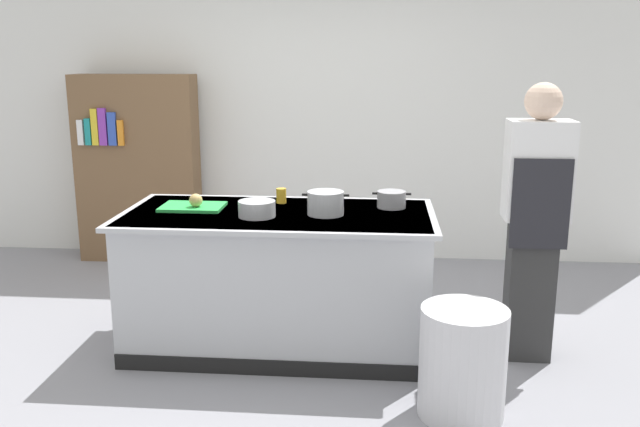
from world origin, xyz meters
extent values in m
plane|color=gray|center=(0.00, 0.00, 0.00)|extent=(10.00, 10.00, 0.00)
cube|color=white|center=(0.00, 2.10, 1.50)|extent=(6.40, 0.12, 3.00)
cube|color=#B7BABF|center=(0.00, 0.00, 0.45)|extent=(1.90, 0.90, 0.90)
cube|color=#B7BABF|center=(0.00, 0.00, 0.89)|extent=(1.98, 0.98, 0.03)
cube|color=black|center=(0.00, -0.46, 0.05)|extent=(1.90, 0.01, 0.10)
cube|color=green|center=(-0.57, 0.06, 0.91)|extent=(0.40, 0.28, 0.02)
sphere|color=tan|center=(-0.54, 0.02, 0.96)|extent=(0.09, 0.09, 0.09)
cylinder|color=#B7BABF|center=(0.31, -0.03, 0.97)|extent=(0.23, 0.23, 0.15)
cube|color=black|center=(0.18, -0.03, 1.03)|extent=(0.04, 0.02, 0.01)
cube|color=black|center=(0.43, -0.03, 1.03)|extent=(0.04, 0.02, 0.01)
cylinder|color=#99999E|center=(0.72, 0.20, 0.95)|extent=(0.19, 0.19, 0.11)
cube|color=black|center=(0.61, 0.20, 0.99)|extent=(0.04, 0.02, 0.01)
cube|color=black|center=(0.83, 0.20, 0.99)|extent=(0.04, 0.02, 0.01)
cylinder|color=#B7BABF|center=(-0.11, -0.12, 0.95)|extent=(0.23, 0.23, 0.10)
cylinder|color=yellow|center=(-0.02, 0.27, 0.95)|extent=(0.07, 0.07, 0.10)
cylinder|color=silver|center=(1.09, -0.80, 0.30)|extent=(0.46, 0.46, 0.60)
cube|color=#2F2F2F|center=(1.58, -0.04, 0.45)|extent=(0.28, 0.20, 0.90)
cube|color=white|center=(1.58, -0.04, 1.20)|extent=(0.38, 0.24, 0.60)
sphere|color=beige|center=(1.58, -0.04, 1.61)|extent=(0.22, 0.22, 0.22)
cube|color=#232328|center=(1.58, -0.17, 1.02)|extent=(0.34, 0.02, 0.54)
cube|color=brown|center=(-1.56, 1.80, 0.85)|extent=(1.10, 0.28, 1.70)
cube|color=white|center=(-2.00, 1.64, 1.20)|extent=(0.05, 0.03, 0.22)
cube|color=teal|center=(-1.94, 1.64, 1.20)|extent=(0.05, 0.03, 0.24)
cube|color=yellow|center=(-1.87, 1.64, 1.25)|extent=(0.06, 0.03, 0.32)
cube|color=purple|center=(-1.80, 1.64, 1.25)|extent=(0.07, 0.03, 0.33)
cube|color=#3351B7|center=(-1.71, 1.64, 1.23)|extent=(0.07, 0.03, 0.29)
cube|color=orange|center=(-1.64, 1.64, 1.20)|extent=(0.05, 0.03, 0.22)
camera|label=1|loc=(0.63, -4.13, 1.89)|focal=37.94mm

